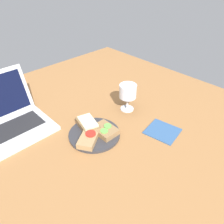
{
  "coord_description": "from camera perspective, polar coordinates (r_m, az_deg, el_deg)",
  "views": [
    {
      "loc": [
        -48.8,
        -58.57,
        63.24
      ],
      "look_at": [
        4.7,
        -3.07,
        8.0
      ],
      "focal_mm": 35.0,
      "sensor_mm": 36.0,
      "label": 1
    }
  ],
  "objects": [
    {
      "name": "wine_glass",
      "position": [
        1.01,
        4.15,
        5.14
      ],
      "size": [
        7.99,
        7.99,
        13.11
      ],
      "color": "white",
      "rests_on": "wooden_table"
    },
    {
      "name": "napkin",
      "position": [
        0.95,
        13.04,
        -4.91
      ],
      "size": [
        13.97,
        14.52,
        0.4
      ],
      "primitive_type": "cube",
      "rotation": [
        0.0,
        0.0,
        0.17
      ],
      "color": "#33598C",
      "rests_on": "wooden_table"
    },
    {
      "name": "laptop",
      "position": [
        1.01,
        -26.03,
        -2.22
      ],
      "size": [
        32.19,
        28.13,
        21.53
      ],
      "color": "silver",
      "rests_on": "wooden_table"
    },
    {
      "name": "plate",
      "position": [
        0.91,
        -4.63,
        -5.79
      ],
      "size": [
        21.07,
        21.07,
        1.08
      ],
      "primitive_type": "cylinder",
      "color": "#333338",
      "rests_on": "wooden_table"
    },
    {
      "name": "sandwich_with_tomato",
      "position": [
        0.87,
        -6.03,
        -6.64
      ],
      "size": [
        13.35,
        11.64,
        2.97
      ],
      "color": "#A88456",
      "rests_on": "plate"
    },
    {
      "name": "sandwich_with_cheese",
      "position": [
        0.92,
        -6.15,
        -3.28
      ],
      "size": [
        9.36,
        12.55,
        3.5
      ],
      "color": "brown",
      "rests_on": "plate"
    },
    {
      "name": "sandwich_with_cucumber",
      "position": [
        0.89,
        -1.82,
        -4.76
      ],
      "size": [
        7.56,
        10.04,
        2.85
      ],
      "color": "#937047",
      "rests_on": "plate"
    },
    {
      "name": "wooden_table",
      "position": [
        0.98,
        -3.23,
        -3.45
      ],
      "size": [
        140.0,
        140.0,
        3.0
      ],
      "primitive_type": "cube",
      "color": "#9E6B3D",
      "rests_on": "ground"
    }
  ]
}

